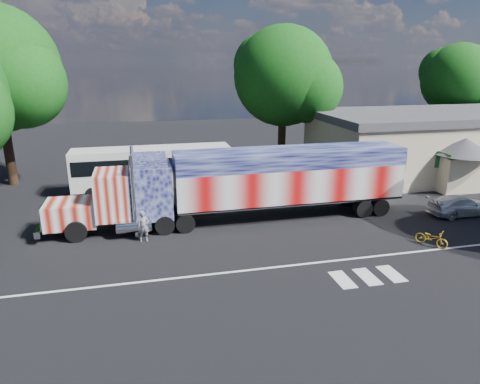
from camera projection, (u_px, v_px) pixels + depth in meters
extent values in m
plane|color=black|center=(253.00, 242.00, 22.61)|extent=(100.00, 100.00, 0.00)
cube|color=silver|center=(269.00, 268.00, 19.81)|extent=(30.00, 0.15, 0.01)
cube|color=silver|center=(343.00, 280.00, 18.75)|extent=(0.70, 1.60, 0.01)
cube|color=silver|center=(367.00, 277.00, 19.01)|extent=(0.70, 1.60, 0.01)
cube|color=silver|center=(391.00, 274.00, 19.27)|extent=(0.70, 1.60, 0.01)
cube|color=black|center=(134.00, 217.00, 24.23)|extent=(9.26, 1.03, 0.31)
cube|color=tan|center=(72.00, 213.00, 23.36)|extent=(2.67, 2.26, 1.34)
cube|color=silver|center=(44.00, 215.00, 23.06)|extent=(0.12, 1.95, 1.19)
cube|color=silver|center=(42.00, 227.00, 23.21)|extent=(0.31, 2.57, 0.37)
cube|color=tan|center=(113.00, 194.00, 23.58)|extent=(1.85, 2.57, 2.57)
cube|color=black|center=(96.00, 187.00, 23.26)|extent=(0.06, 2.16, 0.93)
cube|color=#4A4F85|center=(151.00, 190.00, 24.00)|extent=(2.26, 2.57, 2.98)
cube|color=#4A4F85|center=(149.00, 160.00, 23.50)|extent=(1.85, 2.47, 0.51)
cylinder|color=silver|center=(134.00, 184.00, 25.06)|extent=(0.21, 0.21, 4.53)
cylinder|color=silver|center=(134.00, 198.00, 22.53)|extent=(0.21, 0.21, 4.53)
cylinder|color=silver|center=(134.00, 210.00, 25.49)|extent=(1.85, 0.68, 0.68)
cylinder|color=silver|center=(134.00, 226.00, 23.00)|extent=(1.85, 0.68, 0.68)
cylinder|color=black|center=(76.00, 232.00, 22.57)|extent=(1.13, 0.36, 1.13)
cylinder|color=black|center=(81.00, 217.00, 24.68)|extent=(1.13, 0.36, 1.13)
cylinder|color=black|center=(165.00, 224.00, 23.63)|extent=(1.07, 0.57, 1.07)
cylinder|color=black|center=(162.00, 212.00, 25.65)|extent=(1.07, 0.57, 1.07)
cylinder|color=black|center=(185.00, 223.00, 23.88)|extent=(1.07, 0.57, 1.07)
cylinder|color=black|center=(181.00, 210.00, 25.89)|extent=(1.07, 0.57, 1.07)
cube|color=black|center=(289.00, 201.00, 26.17)|extent=(13.37, 1.13, 0.31)
cube|color=#D47676|center=(290.00, 183.00, 25.82)|extent=(13.79, 2.67, 2.06)
cube|color=#434B86|center=(290.00, 158.00, 25.37)|extent=(13.79, 2.67, 1.03)
cube|color=silver|center=(289.00, 199.00, 26.13)|extent=(13.79, 2.67, 0.12)
cube|color=silver|center=(393.00, 168.00, 27.18)|extent=(0.04, 2.57, 2.98)
cylinder|color=black|center=(363.00, 208.00, 26.26)|extent=(1.07, 0.57, 1.07)
cylinder|color=black|center=(347.00, 198.00, 28.27)|extent=(1.07, 0.57, 1.07)
cylinder|color=black|center=(379.00, 207.00, 26.51)|extent=(1.07, 0.57, 1.07)
cylinder|color=black|center=(362.00, 197.00, 28.52)|extent=(1.07, 0.57, 1.07)
cube|color=silver|center=(153.00, 170.00, 30.95)|extent=(11.19, 2.42, 3.26)
cube|color=black|center=(152.00, 162.00, 30.78)|extent=(10.82, 2.48, 1.03)
cube|color=black|center=(154.00, 186.00, 31.31)|extent=(11.19, 2.42, 0.23)
cube|color=black|center=(71.00, 173.00, 29.69)|extent=(0.06, 2.14, 1.31)
cylinder|color=black|center=(92.00, 194.00, 29.29)|extent=(0.93, 0.28, 0.93)
cylinder|color=black|center=(95.00, 185.00, 31.46)|extent=(0.93, 0.28, 0.93)
cylinder|color=black|center=(194.00, 187.00, 30.82)|extent=(0.93, 0.28, 0.93)
cylinder|color=black|center=(190.00, 179.00, 32.99)|extent=(0.93, 0.28, 0.93)
cylinder|color=black|center=(205.00, 187.00, 31.00)|extent=(0.93, 0.28, 0.93)
cylinder|color=black|center=(201.00, 179.00, 33.17)|extent=(0.93, 0.28, 0.93)
cube|color=beige|center=(446.00, 145.00, 36.54)|extent=(22.00, 10.00, 4.60)
cube|color=#46464B|center=(450.00, 115.00, 35.78)|extent=(22.40, 10.40, 0.60)
cube|color=#1E5926|center=(396.00, 162.00, 30.07)|extent=(1.60, 0.08, 1.20)
cube|color=#1E5926|center=(446.00, 159.00, 30.94)|extent=(1.60, 0.08, 1.20)
cube|color=beige|center=(461.00, 175.00, 30.96)|extent=(3.00, 1.20, 2.60)
cube|color=#1E5926|center=(464.00, 153.00, 30.49)|extent=(3.40, 1.60, 0.25)
cone|color=#46464B|center=(465.00, 146.00, 30.35)|extent=(4.00, 4.00, 1.20)
imported|color=silver|center=(461.00, 205.00, 26.52)|extent=(4.23, 1.73, 1.23)
imported|color=slate|center=(143.00, 226.00, 22.54)|extent=(0.65, 0.46, 1.69)
imported|color=gold|center=(432.00, 238.00, 22.07)|extent=(1.39, 1.71, 0.87)
cylinder|color=black|center=(452.00, 122.00, 45.95)|extent=(0.70, 0.70, 5.91)
sphere|color=#155214|center=(458.00, 79.00, 44.66)|extent=(7.37, 7.37, 7.37)
sphere|color=#155214|center=(476.00, 88.00, 44.20)|extent=(5.16, 5.16, 5.16)
sphere|color=#155214|center=(443.00, 71.00, 45.20)|extent=(4.79, 4.79, 4.79)
cylinder|color=black|center=(7.00, 140.00, 32.35)|extent=(0.70, 0.70, 6.94)
sphere|color=#155214|center=(20.00, 83.00, 30.24)|extent=(6.39, 6.39, 6.39)
cylinder|color=black|center=(282.00, 130.00, 38.96)|extent=(0.70, 0.70, 6.35)
sphere|color=#155214|center=(283.00, 76.00, 37.57)|extent=(8.74, 8.74, 8.74)
sphere|color=#155214|center=(307.00, 87.00, 37.00)|extent=(6.12, 6.12, 6.12)
sphere|color=#155214|center=(265.00, 65.00, 38.24)|extent=(5.68, 5.68, 5.68)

